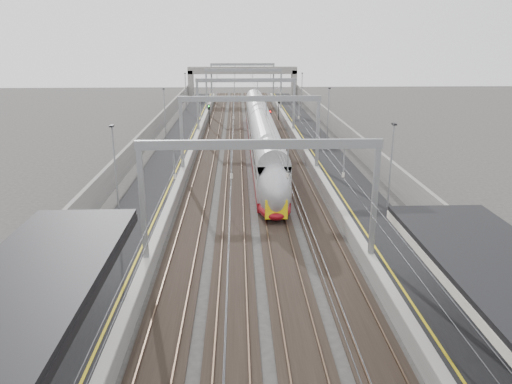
{
  "coord_description": "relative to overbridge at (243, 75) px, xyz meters",
  "views": [
    {
      "loc": [
        -1.15,
        -3.6,
        12.74
      ],
      "look_at": [
        0.0,
        27.02,
        3.17
      ],
      "focal_mm": 35.0,
      "sensor_mm": 36.0,
      "label": 1
    }
  ],
  "objects": [
    {
      "name": "platform_right",
      "position": [
        8.0,
        -55.0,
        -4.81
      ],
      "size": [
        4.0,
        120.0,
        1.0
      ],
      "primitive_type": "cube",
      "color": "black",
      "rests_on": "ground"
    },
    {
      "name": "wall_left",
      "position": [
        -11.2,
        -55.0,
        -3.71
      ],
      "size": [
        0.3,
        120.0,
        3.2
      ],
      "primitive_type": "cube",
      "color": "slate",
      "rests_on": "ground"
    },
    {
      "name": "tracks",
      "position": [
        0.0,
        -55.0,
        -5.26
      ],
      "size": [
        11.4,
        140.0,
        0.2
      ],
      "color": "black",
      "rests_on": "ground"
    },
    {
      "name": "wall_right",
      "position": [
        11.2,
        -55.0,
        -3.71
      ],
      "size": [
        0.3,
        120.0,
        3.2
      ],
      "primitive_type": "cube",
      "color": "slate",
      "rests_on": "ground"
    },
    {
      "name": "signal_red_far",
      "position": [
        5.4,
        -24.9,
        -2.89
      ],
      "size": [
        0.32,
        0.32,
        3.48
      ],
      "color": "black",
      "rests_on": "ground"
    },
    {
      "name": "platform_left",
      "position": [
        -8.0,
        -55.0,
        -4.81
      ],
      "size": [
        4.0,
        120.0,
        1.0
      ],
      "primitive_type": "cube",
      "color": "black",
      "rests_on": "ground"
    },
    {
      "name": "signal_red_near",
      "position": [
        3.2,
        -37.43,
        -2.89
      ],
      "size": [
        0.32,
        0.32,
        3.48
      ],
      "color": "black",
      "rests_on": "ground"
    },
    {
      "name": "overbridge",
      "position": [
        0.0,
        0.0,
        0.0
      ],
      "size": [
        22.0,
        2.2,
        6.9
      ],
      "color": "slate",
      "rests_on": "ground"
    },
    {
      "name": "overhead_line",
      "position": [
        0.0,
        -48.38,
        0.83
      ],
      "size": [
        13.0,
        140.0,
        6.6
      ],
      "color": "gray",
      "rests_on": "platform_left"
    },
    {
      "name": "train",
      "position": [
        1.5,
        -49.7,
        -3.35
      ],
      "size": [
        2.51,
        45.66,
        3.97
      ],
      "color": "maroon",
      "rests_on": "ground"
    },
    {
      "name": "signal_green",
      "position": [
        -5.2,
        -31.86,
        -2.89
      ],
      "size": [
        0.32,
        0.32,
        3.48
      ],
      "color": "black",
      "rests_on": "ground"
    }
  ]
}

